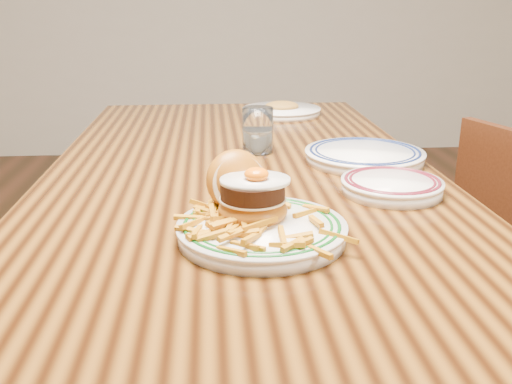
{
  "coord_description": "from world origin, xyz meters",
  "views": [
    {
      "loc": [
        -0.07,
        -1.23,
        1.1
      ],
      "look_at": [
        0.0,
        -0.42,
        0.83
      ],
      "focal_mm": 40.0,
      "sensor_mm": 36.0,
      "label": 1
    }
  ],
  "objects": [
    {
      "name": "table",
      "position": [
        0.0,
        0.0,
        0.66
      ],
      "size": [
        0.85,
        1.6,
        0.75
      ],
      "color": "black",
      "rests_on": "floor"
    },
    {
      "name": "main_plate",
      "position": [
        0.0,
        -0.41,
        0.78
      ],
      "size": [
        0.26,
        0.28,
        0.13
      ],
      "rotation": [
        0.0,
        0.0,
        0.37
      ],
      "color": "white",
      "rests_on": "table"
    },
    {
      "name": "side_plate",
      "position": [
        0.28,
        -0.22,
        0.77
      ],
      "size": [
        0.19,
        0.19,
        0.03
      ],
      "rotation": [
        0.0,
        0.0,
        0.4
      ],
      "color": "white",
      "rests_on": "table"
    },
    {
      "name": "rear_plate",
      "position": [
        0.28,
        0.0,
        0.77
      ],
      "size": [
        0.27,
        0.27,
        0.03
      ],
      "rotation": [
        0.0,
        0.0,
        -0.41
      ],
      "color": "white",
      "rests_on": "table"
    },
    {
      "name": "water_glass",
      "position": [
        0.05,
        0.11,
        0.8
      ],
      "size": [
        0.07,
        0.07,
        0.11
      ],
      "color": "white",
      "rests_on": "table"
    },
    {
      "name": "far_plate",
      "position": [
        0.16,
        0.58,
        0.76
      ],
      "size": [
        0.25,
        0.25,
        0.04
      ],
      "rotation": [
        0.0,
        0.0,
        -0.27
      ],
      "color": "white",
      "rests_on": "table"
    }
  ]
}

